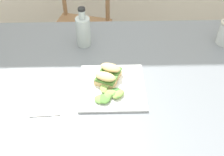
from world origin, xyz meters
TOP-DOWN VIEW (x-y plane):
  - dining_table at (-0.14, 0.17)m, footprint 1.42×0.90m
  - chair_wooden_far at (-0.33, 1.03)m, footprint 0.49×0.49m
  - plate_lunch at (-0.12, 0.09)m, footprint 0.27×0.27m
  - sandwich_half_front at (-0.15, 0.11)m, footprint 0.10×0.09m
  - sandwich_half_back at (-0.13, 0.16)m, footprint 0.10×0.09m
  - salad_mixed_greens at (-0.13, 0.04)m, footprint 0.14×0.13m
  - napkin_folded at (-0.39, 0.06)m, footprint 0.13×0.23m
  - fork_on_napkin at (-0.39, 0.08)m, footprint 0.04×0.19m
  - bottle_cold_brew at (-0.25, 0.41)m, footprint 0.07×0.07m

SIDE VIEW (x-z plane):
  - chair_wooden_far at x=-0.33m, z-range 0.01..0.88m
  - dining_table at x=-0.14m, z-range 0.26..1.00m
  - napkin_folded at x=-0.39m, z-range 0.74..0.74m
  - plate_lunch at x=-0.12m, z-range 0.74..0.75m
  - fork_on_napkin at x=-0.39m, z-range 0.74..0.75m
  - salad_mixed_greens at x=-0.13m, z-range 0.75..0.77m
  - sandwich_half_front at x=-0.15m, z-range 0.75..0.81m
  - sandwich_half_back at x=-0.13m, z-range 0.75..0.81m
  - bottle_cold_brew at x=-0.25m, z-range 0.71..0.91m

